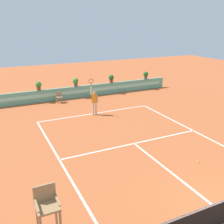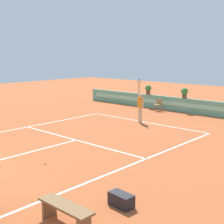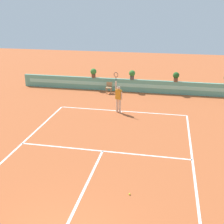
# 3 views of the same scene
# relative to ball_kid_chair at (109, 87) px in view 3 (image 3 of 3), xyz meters

# --- Properties ---
(ground_plane) EXTENTS (60.00, 60.00, 0.00)m
(ground_plane) POSITION_rel_ball_kid_chair_xyz_m (1.64, -9.66, -0.48)
(ground_plane) COLOR #B2562D
(court_lines) EXTENTS (8.32, 11.94, 0.01)m
(court_lines) POSITION_rel_ball_kid_chair_xyz_m (1.64, -8.94, -0.47)
(court_lines) COLOR white
(court_lines) RESTS_ON ground
(back_wall_barrier) EXTENTS (18.00, 0.21, 1.00)m
(back_wall_barrier) POSITION_rel_ball_kid_chair_xyz_m (1.64, 0.73, 0.02)
(back_wall_barrier) COLOR #60A88E
(back_wall_barrier) RESTS_ON ground
(ball_kid_chair) EXTENTS (0.44, 0.44, 0.85)m
(ball_kid_chair) POSITION_rel_ball_kid_chair_xyz_m (0.00, 0.00, 0.00)
(ball_kid_chair) COLOR #99754C
(ball_kid_chair) RESTS_ON ground
(tennis_player) EXTENTS (0.58, 0.34, 2.58)m
(tennis_player) POSITION_rel_ball_kid_chair_xyz_m (1.46, -4.02, 0.57)
(tennis_player) COLOR beige
(tennis_player) RESTS_ON ground
(tennis_ball_near_baseline) EXTENTS (0.07, 0.07, 0.07)m
(tennis_ball_near_baseline) POSITION_rel_ball_kid_chair_xyz_m (3.35, -12.28, -0.44)
(tennis_ball_near_baseline) COLOR #CCE033
(tennis_ball_near_baseline) RESTS_ON ground
(potted_plant_left) EXTENTS (0.48, 0.48, 0.72)m
(potted_plant_left) POSITION_rel_ball_kid_chair_xyz_m (-1.42, 0.73, 0.93)
(potted_plant_left) COLOR brown
(potted_plant_left) RESTS_ON back_wall_barrier
(potted_plant_right) EXTENTS (0.48, 0.48, 0.72)m
(potted_plant_right) POSITION_rel_ball_kid_chair_xyz_m (5.02, 0.73, 0.93)
(potted_plant_right) COLOR brown
(potted_plant_right) RESTS_ON back_wall_barrier
(potted_plant_centre) EXTENTS (0.48, 0.48, 0.72)m
(potted_plant_centre) POSITION_rel_ball_kid_chair_xyz_m (1.67, 0.73, 0.93)
(potted_plant_centre) COLOR #514C47
(potted_plant_centre) RESTS_ON back_wall_barrier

